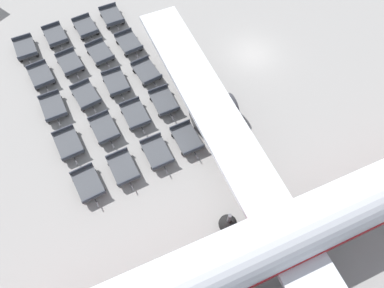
{
  "coord_description": "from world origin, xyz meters",
  "views": [
    {
      "loc": [
        21.77,
        -11.92,
        25.17
      ],
      "look_at": [
        8.36,
        -8.1,
        1.33
      ],
      "focal_mm": 35.0,
      "sensor_mm": 36.0,
      "label": 1
    }
  ],
  "objects_px": {
    "baggage_dolly_row_near_col_b": "(41,76)",
    "baggage_dolly_row_far_col_e": "(187,139)",
    "baggage_dolly_row_mid_a_col_d": "(104,128)",
    "baggage_dolly_row_mid_b_col_a": "(86,27)",
    "baggage_dolly_row_near_col_a": "(25,48)",
    "baggage_dolly_row_mid_a_col_a": "(55,36)",
    "baggage_dolly_row_mid_a_col_b": "(70,63)",
    "baggage_dolly_row_far_col_a": "(112,16)",
    "airplane": "(303,227)",
    "baggage_dolly_row_mid_b_col_c": "(116,83)",
    "baggage_dolly_row_near_col_c": "(53,107)",
    "baggage_dolly_row_near_col_e": "(88,184)",
    "baggage_dolly_row_far_col_d": "(164,102)",
    "baggage_dolly_row_mid_b_col_e": "(157,152)",
    "baggage_dolly_row_far_col_b": "(129,43)",
    "baggage_dolly_row_far_col_c": "(147,72)",
    "baggage_dolly_row_mid_b_col_b": "(100,53)",
    "baggage_dolly_row_mid_a_col_c": "(86,96)",
    "baggage_dolly_row_near_col_d": "(68,144)",
    "baggage_dolly_row_mid_a_col_e": "(123,168)",
    "baggage_dolly_row_mid_b_col_d": "(135,115)"
  },
  "relations": [
    {
      "from": "baggage_dolly_row_near_col_b",
      "to": "baggage_dolly_row_far_col_e",
      "type": "height_order",
      "value": "same"
    },
    {
      "from": "baggage_dolly_row_mid_a_col_d",
      "to": "baggage_dolly_row_mid_b_col_a",
      "type": "relative_size",
      "value": 1.0
    },
    {
      "from": "baggage_dolly_row_near_col_a",
      "to": "baggage_dolly_row_mid_a_col_a",
      "type": "relative_size",
      "value": 1.0
    },
    {
      "from": "baggage_dolly_row_mid_a_col_b",
      "to": "baggage_dolly_row_far_col_a",
      "type": "xyz_separation_m",
      "value": [
        -4.88,
        4.53,
        0.0
      ]
    },
    {
      "from": "airplane",
      "to": "baggage_dolly_row_mid_a_col_b",
      "type": "bearing_deg",
      "value": -147.67
    },
    {
      "from": "airplane",
      "to": "baggage_dolly_row_mid_b_col_c",
      "type": "bearing_deg",
      "value": -151.28
    },
    {
      "from": "baggage_dolly_row_mid_a_col_a",
      "to": "baggage_dolly_row_near_col_c",
      "type": "bearing_deg",
      "value": -6.72
    },
    {
      "from": "baggage_dolly_row_near_col_e",
      "to": "baggage_dolly_row_far_col_d",
      "type": "xyz_separation_m",
      "value": [
        -5.66,
        7.01,
        0.0
      ]
    },
    {
      "from": "baggage_dolly_row_near_col_a",
      "to": "baggage_dolly_row_mid_b_col_e",
      "type": "height_order",
      "value": "same"
    },
    {
      "from": "baggage_dolly_row_far_col_b",
      "to": "baggage_dolly_row_far_col_c",
      "type": "distance_m",
      "value": 3.87
    },
    {
      "from": "baggage_dolly_row_mid_a_col_d",
      "to": "baggage_dolly_row_far_col_c",
      "type": "distance_m",
      "value": 6.52
    },
    {
      "from": "baggage_dolly_row_near_col_c",
      "to": "baggage_dolly_row_far_col_a",
      "type": "relative_size",
      "value": 1.0
    },
    {
      "from": "baggage_dolly_row_mid_a_col_d",
      "to": "baggage_dolly_row_mid_b_col_b",
      "type": "relative_size",
      "value": 1.0
    },
    {
      "from": "baggage_dolly_row_mid_a_col_a",
      "to": "baggage_dolly_row_far_col_a",
      "type": "bearing_deg",
      "value": 101.9
    },
    {
      "from": "baggage_dolly_row_near_col_a",
      "to": "baggage_dolly_row_mid_b_col_a",
      "type": "distance_m",
      "value": 5.72
    },
    {
      "from": "baggage_dolly_row_mid_a_col_b",
      "to": "baggage_dolly_row_far_col_c",
      "type": "xyz_separation_m",
      "value": [
        2.81,
        6.24,
        0.0
      ]
    },
    {
      "from": "baggage_dolly_row_mid_a_col_d",
      "to": "baggage_dolly_row_far_col_c",
      "type": "relative_size",
      "value": 1.0
    },
    {
      "from": "airplane",
      "to": "baggage_dolly_row_mid_a_col_d",
      "type": "height_order",
      "value": "airplane"
    },
    {
      "from": "baggage_dolly_row_near_col_b",
      "to": "baggage_dolly_row_mid_a_col_c",
      "type": "relative_size",
      "value": 1.0
    },
    {
      "from": "baggage_dolly_row_near_col_d",
      "to": "baggage_dolly_row_near_col_e",
      "type": "relative_size",
      "value": 1.0
    },
    {
      "from": "baggage_dolly_row_far_col_e",
      "to": "baggage_dolly_row_far_col_d",
      "type": "bearing_deg",
      "value": -167.69
    },
    {
      "from": "baggage_dolly_row_near_col_c",
      "to": "baggage_dolly_row_mid_a_col_e",
      "type": "height_order",
      "value": "same"
    },
    {
      "from": "baggage_dolly_row_far_col_e",
      "to": "baggage_dolly_row_mid_a_col_c",
      "type": "bearing_deg",
      "value": -132.29
    },
    {
      "from": "baggage_dolly_row_mid_a_col_c",
      "to": "baggage_dolly_row_mid_a_col_e",
      "type": "xyz_separation_m",
      "value": [
        7.46,
        1.73,
        0.0
      ]
    },
    {
      "from": "baggage_dolly_row_mid_a_col_c",
      "to": "baggage_dolly_row_far_col_a",
      "type": "bearing_deg",
      "value": 157.36
    },
    {
      "from": "baggage_dolly_row_far_col_a",
      "to": "baggage_dolly_row_mid_b_col_c",
      "type": "bearing_deg",
      "value": -7.28
    },
    {
      "from": "baggage_dolly_row_near_col_e",
      "to": "baggage_dolly_row_mid_b_col_c",
      "type": "height_order",
      "value": "same"
    },
    {
      "from": "baggage_dolly_row_mid_b_col_a",
      "to": "baggage_dolly_row_far_col_a",
      "type": "xyz_separation_m",
      "value": [
        -0.8,
        2.61,
        0.0
      ]
    },
    {
      "from": "baggage_dolly_row_near_col_b",
      "to": "baggage_dolly_row_mid_a_col_e",
      "type": "distance_m",
      "value": 11.82
    },
    {
      "from": "airplane",
      "to": "baggage_dolly_row_mid_b_col_d",
      "type": "distance_m",
      "value": 15.33
    },
    {
      "from": "baggage_dolly_row_near_col_b",
      "to": "baggage_dolly_row_mid_a_col_e",
      "type": "bearing_deg",
      "value": 25.79
    },
    {
      "from": "baggage_dolly_row_near_col_b",
      "to": "baggage_dolly_row_far_col_a",
      "type": "bearing_deg",
      "value": 128.52
    },
    {
      "from": "baggage_dolly_row_near_col_c",
      "to": "baggage_dolly_row_mid_a_col_c",
      "type": "height_order",
      "value": "same"
    },
    {
      "from": "baggage_dolly_row_near_col_b",
      "to": "baggage_dolly_row_near_col_a",
      "type": "bearing_deg",
      "value": -163.1
    },
    {
      "from": "baggage_dolly_row_near_col_e",
      "to": "baggage_dolly_row_mid_b_col_b",
      "type": "distance_m",
      "value": 12.78
    },
    {
      "from": "baggage_dolly_row_near_col_a",
      "to": "baggage_dolly_row_mid_b_col_c",
      "type": "bearing_deg",
      "value": 49.16
    },
    {
      "from": "baggage_dolly_row_near_col_c",
      "to": "baggage_dolly_row_far_col_e",
      "type": "relative_size",
      "value": 1.0
    },
    {
      "from": "airplane",
      "to": "baggage_dolly_row_far_col_e",
      "type": "xyz_separation_m",
      "value": [
        -9.47,
        -4.71,
        -2.51
      ]
    },
    {
      "from": "baggage_dolly_row_near_col_c",
      "to": "baggage_dolly_row_mid_a_col_d",
      "type": "relative_size",
      "value": 1.0
    },
    {
      "from": "baggage_dolly_row_mid_b_col_e",
      "to": "baggage_dolly_row_far_col_c",
      "type": "relative_size",
      "value": 1.0
    },
    {
      "from": "baggage_dolly_row_mid_a_col_b",
      "to": "baggage_dolly_row_far_col_a",
      "type": "relative_size",
      "value": 1.01
    },
    {
      "from": "baggage_dolly_row_mid_a_col_d",
      "to": "baggage_dolly_row_mid_b_col_b",
      "type": "bearing_deg",
      "value": 173.53
    },
    {
      "from": "baggage_dolly_row_mid_a_col_c",
      "to": "baggage_dolly_row_mid_a_col_d",
      "type": "distance_m",
      "value": 3.76
    },
    {
      "from": "baggage_dolly_row_near_col_d",
      "to": "baggage_dolly_row_mid_b_col_d",
      "type": "height_order",
      "value": "same"
    },
    {
      "from": "baggage_dolly_row_mid_b_col_b",
      "to": "baggage_dolly_row_mid_b_col_c",
      "type": "relative_size",
      "value": 1.01
    },
    {
      "from": "baggage_dolly_row_near_col_d",
      "to": "baggage_dolly_row_far_col_b",
      "type": "distance_m",
      "value": 11.27
    },
    {
      "from": "baggage_dolly_row_near_col_c",
      "to": "baggage_dolly_row_far_col_a",
      "type": "distance_m",
      "value": 11.28
    },
    {
      "from": "baggage_dolly_row_near_col_b",
      "to": "baggage_dolly_row_far_col_b",
      "type": "xyz_separation_m",
      "value": [
        -1.75,
        7.99,
        0.0
      ]
    },
    {
      "from": "baggage_dolly_row_mid_b_col_d",
      "to": "baggage_dolly_row_far_col_c",
      "type": "height_order",
      "value": "same"
    },
    {
      "from": "baggage_dolly_row_mid_b_col_e",
      "to": "baggage_dolly_row_far_col_a",
      "type": "height_order",
      "value": "same"
    }
  ]
}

